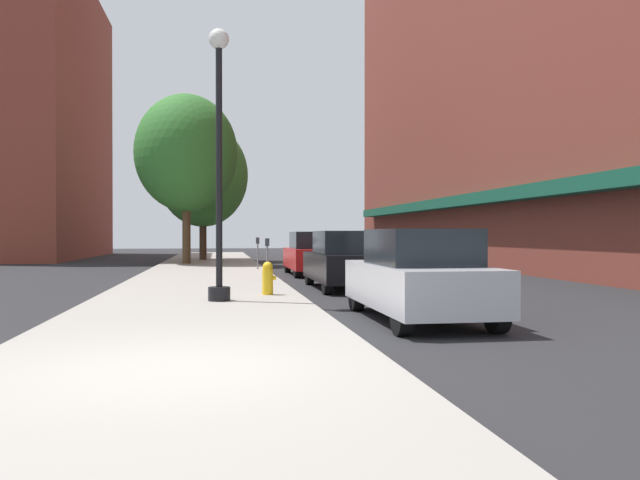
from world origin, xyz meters
The scene contains 12 objects.
ground_plane centered at (4.00, 18.00, 0.00)m, with size 90.00×90.00×0.00m, color #232326.
sidewalk_slab centered at (0.00, 19.00, 0.06)m, with size 4.80×50.00×0.12m, color gray.
building_far_background centered at (-11.01, 37.00, 9.17)m, with size 6.80×18.00×18.38m.
lamppost centered at (0.45, 6.87, 3.20)m, with size 0.48×0.48×5.90m.
fire_hydrant centered at (1.60, 8.07, 0.52)m, with size 0.33×0.26×0.79m.
parking_meter_near centered at (2.05, 14.06, 0.95)m, with size 0.14×0.09×1.31m.
parking_meter_far centered at (2.05, 19.15, 0.95)m, with size 0.14×0.09×1.31m.
tree_near centered at (-1.10, 24.58, 5.54)m, with size 5.01×5.01×8.32m.
tree_mid centered at (-0.41, 29.30, 4.90)m, with size 5.09×5.09×7.72m.
car_silver centered at (4.00, 3.96, 0.81)m, with size 1.80×4.30×1.66m.
car_black centered at (4.00, 10.63, 0.81)m, with size 1.80×4.30×1.66m.
car_red centered at (4.00, 16.83, 0.81)m, with size 1.80×4.30×1.66m.
Camera 1 is at (0.42, -6.93, 1.57)m, focal length 35.25 mm.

